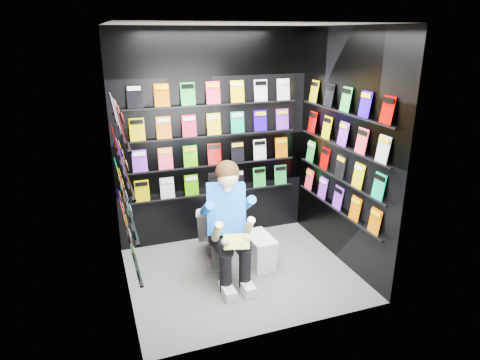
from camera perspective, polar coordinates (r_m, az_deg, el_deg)
name	(u,v)px	position (r m, az deg, el deg)	size (l,w,h in m)	color
floor	(241,274)	(4.84, 0.16, -12.40)	(2.40, 2.40, 0.00)	slate
ceiling	(241,24)	(4.12, 0.20, 20.09)	(2.40, 2.40, 0.00)	white
wall_back	(213,139)	(5.22, -3.57, 5.47)	(2.40, 0.04, 2.60)	black
wall_front	(284,195)	(3.43, 5.87, -2.01)	(2.40, 0.04, 2.60)	black
wall_left	(118,174)	(4.07, -15.90, 0.78)	(0.04, 2.00, 2.60)	black
wall_right	(344,151)	(4.83, 13.72, 3.82)	(0.04, 2.00, 2.60)	black
comics_back	(214,139)	(5.19, -3.48, 5.45)	(2.10, 0.06, 1.37)	red
comics_left	(122,173)	(4.07, -15.49, 0.90)	(0.06, 1.70, 1.37)	red
comics_right	(342,150)	(4.81, 13.43, 3.85)	(0.06, 1.70, 1.37)	red
toilet	(216,230)	(4.96, -3.27, -6.73)	(0.42, 0.75, 0.73)	white
longbox	(259,252)	(4.95, 2.58, -9.51)	(0.24, 0.43, 0.32)	silver
longbox_lid	(259,237)	(4.86, 2.61, -7.66)	(0.26, 0.45, 0.03)	silver
reader	(225,209)	(4.46, -1.97, -3.93)	(0.54, 0.79, 1.46)	blue
held_comic	(236,242)	(4.25, -0.48, -8.21)	(0.25, 0.01, 0.17)	green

